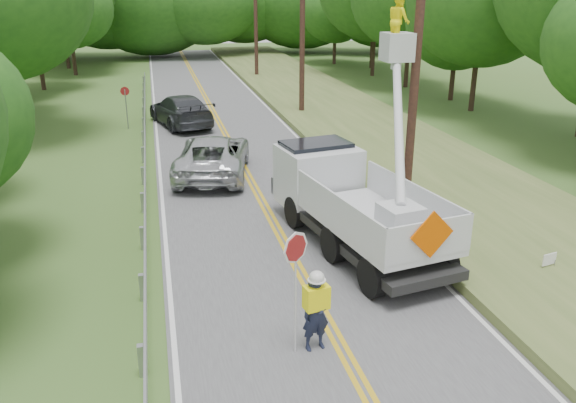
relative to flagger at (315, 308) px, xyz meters
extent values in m
plane|color=#435C24|center=(0.55, -1.11, -0.99)|extent=(140.00, 140.00, 0.00)
cube|color=#4C4C4E|center=(0.55, 12.89, -0.98)|extent=(7.20, 96.00, 0.02)
cube|color=gold|center=(0.45, 12.89, -0.97)|extent=(0.12, 96.00, 0.00)
cube|color=gold|center=(0.65, 12.89, -0.97)|extent=(0.12, 96.00, 0.00)
cube|color=silver|center=(-2.90, 12.89, -0.97)|extent=(0.12, 96.00, 0.00)
cube|color=silver|center=(4.00, 12.89, -0.97)|extent=(0.12, 96.00, 0.00)
cube|color=#94979C|center=(-3.55, -0.11, -0.64)|extent=(0.12, 0.14, 0.70)
cube|color=#94979C|center=(-3.55, 2.89, -0.64)|extent=(0.12, 0.14, 0.70)
cube|color=#94979C|center=(-3.55, 5.89, -0.64)|extent=(0.12, 0.14, 0.70)
cube|color=#94979C|center=(-3.55, 8.89, -0.64)|extent=(0.12, 0.14, 0.70)
cube|color=#94979C|center=(-3.55, 11.89, -0.64)|extent=(0.12, 0.14, 0.70)
cube|color=#94979C|center=(-3.55, 14.89, -0.64)|extent=(0.12, 0.14, 0.70)
cube|color=#94979C|center=(-3.55, 17.89, -0.64)|extent=(0.12, 0.14, 0.70)
cube|color=#94979C|center=(-3.55, 20.89, -0.64)|extent=(0.12, 0.14, 0.70)
cube|color=#94979C|center=(-3.55, 23.89, -0.64)|extent=(0.12, 0.14, 0.70)
cube|color=#94979C|center=(-3.55, 26.89, -0.64)|extent=(0.12, 0.14, 0.70)
cube|color=#94979C|center=(-3.55, 29.89, -0.64)|extent=(0.12, 0.14, 0.70)
cube|color=#94979C|center=(-3.55, 32.89, -0.64)|extent=(0.12, 0.14, 0.70)
cube|color=#94979C|center=(-3.55, 35.89, -0.64)|extent=(0.12, 0.14, 0.70)
cube|color=#94979C|center=(-3.45, 13.89, -0.39)|extent=(0.05, 48.00, 0.34)
cylinder|color=black|center=(5.55, 7.89, 4.01)|extent=(0.30, 0.30, 10.00)
cylinder|color=black|center=(5.55, 22.89, 4.01)|extent=(0.30, 0.30, 10.00)
cylinder|color=black|center=(5.55, 37.89, 4.01)|extent=(0.30, 0.30, 10.00)
cube|color=#4A5E2C|center=(7.65, 12.89, -0.84)|extent=(7.00, 96.00, 0.30)
cylinder|color=#332319|center=(-9.96, 20.70, 1.02)|extent=(0.32, 0.32, 4.03)
cylinder|color=#332319|center=(-11.39, 26.35, 0.46)|extent=(0.32, 0.32, 2.90)
cylinder|color=#332319|center=(-11.71, 32.19, 0.21)|extent=(0.32, 0.32, 2.40)
ellipsoid|color=#1F4C16|center=(-11.71, 32.19, 3.15)|extent=(5.61, 5.61, 4.93)
cylinder|color=#332319|center=(-10.69, 35.70, 0.48)|extent=(0.32, 0.32, 2.94)
ellipsoid|color=#1F4C16|center=(-10.69, 35.70, 4.08)|extent=(6.87, 6.87, 6.04)
cylinder|color=#332319|center=(-9.22, 42.95, 0.59)|extent=(0.32, 0.32, 3.16)
ellipsoid|color=#1F4C16|center=(-9.22, 42.95, 4.45)|extent=(7.37, 7.37, 6.48)
cylinder|color=#332319|center=(-10.30, 47.60, 1.21)|extent=(0.32, 0.32, 4.41)
cylinder|color=#332319|center=(15.96, 21.77, 0.89)|extent=(0.32, 0.32, 3.76)
cylinder|color=#332319|center=(16.44, 25.28, 0.43)|extent=(0.32, 0.32, 2.84)
ellipsoid|color=#1F4C16|center=(16.44, 25.28, 3.90)|extent=(6.64, 6.64, 5.84)
cylinder|color=#332319|center=(15.67, 30.87, 0.90)|extent=(0.32, 0.32, 3.78)
cylinder|color=#332319|center=(15.31, 36.92, 1.01)|extent=(0.32, 0.32, 4.00)
cylinder|color=#332319|center=(16.99, 41.64, 0.81)|extent=(0.32, 0.32, 3.61)
cylinder|color=#332319|center=(14.52, 45.21, 0.40)|extent=(0.32, 0.32, 2.79)
ellipsoid|color=#1F4C16|center=(14.52, 45.21, 3.81)|extent=(6.51, 6.51, 5.73)
ellipsoid|color=#1F4C16|center=(-16.48, 56.83, 4.51)|extent=(15.16, 11.37, 11.37)
ellipsoid|color=#1F4C16|center=(-11.59, 56.17, 4.51)|extent=(11.52, 8.64, 8.64)
ellipsoid|color=#1F4C16|center=(-6.77, 55.30, 4.51)|extent=(12.37, 9.28, 9.28)
ellipsoid|color=#1F4C16|center=(-2.43, 55.04, 4.51)|extent=(14.22, 10.67, 10.67)
ellipsoid|color=#1F4C16|center=(3.01, 53.29, 4.51)|extent=(11.23, 8.43, 8.43)
ellipsoid|color=#1F4C16|center=(7.62, 56.69, 4.51)|extent=(11.80, 8.85, 8.85)
ellipsoid|color=#1F4C16|center=(14.07, 55.87, 4.51)|extent=(13.61, 10.21, 10.21)
ellipsoid|color=#1F4C16|center=(17.99, 54.98, 4.51)|extent=(10.71, 8.03, 8.03)
ellipsoid|color=#1F4C16|center=(22.69, 52.96, 4.51)|extent=(13.01, 9.76, 9.76)
imported|color=#191E33|center=(0.02, 0.00, -0.14)|extent=(0.67, 0.50, 1.67)
cube|color=yellow|center=(0.02, 0.00, 0.24)|extent=(0.56, 0.40, 0.51)
ellipsoid|color=silver|center=(0.02, 0.00, 0.71)|extent=(0.31, 0.31, 0.25)
cylinder|color=#B7B7B7|center=(-0.44, -0.03, 0.19)|extent=(0.04, 0.04, 2.34)
cylinder|color=maroon|center=(-0.44, -0.03, 1.42)|extent=(0.58, 0.39, 0.67)
cylinder|color=black|center=(1.95, 1.80, -0.47)|extent=(0.48, 1.05, 1.01)
cylinder|color=black|center=(4.02, 2.17, -0.47)|extent=(0.48, 1.05, 1.01)
cylinder|color=black|center=(1.59, 3.87, -0.47)|extent=(0.48, 1.05, 1.01)
cylinder|color=black|center=(3.66, 4.23, -0.47)|extent=(0.48, 1.05, 1.01)
cylinder|color=black|center=(1.14, 6.46, -0.47)|extent=(0.48, 1.05, 1.01)
cylinder|color=black|center=(3.20, 6.82, -0.47)|extent=(0.48, 1.05, 1.01)
cube|color=black|center=(2.57, 4.36, -0.40)|extent=(3.33, 7.00, 0.26)
cube|color=silver|center=(2.70, 3.64, 0.13)|extent=(3.21, 5.17, 0.23)
cube|color=silver|center=(1.53, 3.43, 0.65)|extent=(0.90, 4.77, 0.94)
cube|color=silver|center=(3.87, 3.84, 0.65)|extent=(0.90, 4.77, 0.94)
cube|color=silver|center=(3.11, 1.28, 0.65)|extent=(2.39, 0.48, 0.94)
cube|color=silver|center=(2.08, 7.15, 0.44)|extent=(2.67, 2.37, 1.89)
cube|color=black|center=(2.04, 7.36, 1.13)|extent=(2.30, 1.71, 0.79)
cube|color=silver|center=(2.90, 2.50, 0.65)|extent=(1.09, 1.09, 0.84)
cube|color=silver|center=(4.85, 7.89, 4.36)|extent=(0.89, 0.89, 0.89)
imported|color=yellow|center=(4.85, 7.89, 5.18)|extent=(0.62, 0.80, 1.65)
cube|color=#DA5000|center=(3.12, 1.21, 0.81)|extent=(1.18, 0.24, 1.19)
imported|color=#B9BCC0|center=(-0.77, 12.48, -0.17)|extent=(3.81, 6.21, 1.61)
imported|color=#35373D|center=(-1.53, 21.73, -0.15)|extent=(3.64, 6.07, 1.65)
cylinder|color=#94979C|center=(-4.35, 21.55, 0.06)|extent=(0.06, 0.06, 2.11)
cylinder|color=maroon|center=(-4.35, 21.55, 1.02)|extent=(0.48, 0.05, 0.48)
cube|color=white|center=(6.84, 1.74, -0.49)|extent=(0.45, 0.13, 0.32)
cylinder|color=#94979C|center=(6.66, 1.74, -0.76)|extent=(0.02, 0.02, 0.46)
cylinder|color=#94979C|center=(7.02, 1.74, -0.76)|extent=(0.02, 0.02, 0.46)
camera|label=1|loc=(-2.91, -10.03, 6.23)|focal=36.24mm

